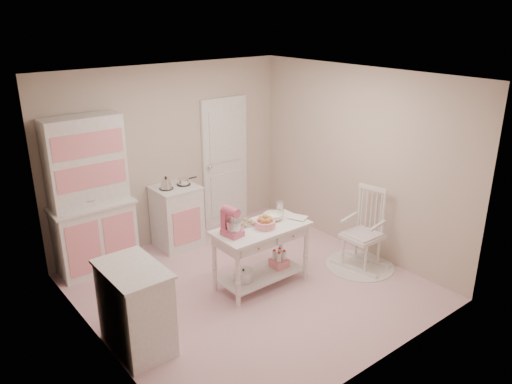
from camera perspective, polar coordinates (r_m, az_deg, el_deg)
room_shell at (r=5.73m, az=-0.67°, el=3.48°), size 3.84×3.84×2.62m
door at (r=7.89m, az=-3.56°, el=3.42°), size 0.82×0.05×2.04m
hutch at (r=6.73m, az=-18.38°, el=-0.47°), size 1.06×0.50×2.08m
stove at (r=7.35m, az=-9.03°, el=-2.75°), size 0.62×0.57×0.92m
base_cabinet at (r=5.31m, az=-13.59°, el=-12.77°), size 0.54×0.84×0.92m
lace_rug at (r=7.02m, az=11.76°, el=-8.20°), size 0.92×0.92×0.01m
rocking_chair at (r=6.78m, az=12.09°, el=-4.15°), size 0.61×0.80×1.10m
work_table at (r=6.26m, az=0.59°, el=-7.34°), size 1.20×0.60×0.80m
stand_mixer at (r=5.80m, az=-2.74°, el=-3.46°), size 0.24×0.30×0.34m
cookie_tray at (r=6.13m, az=-1.55°, el=-3.75°), size 0.34×0.24×0.02m
bread_basket at (r=6.05m, az=1.06°, el=-3.71°), size 0.25×0.25×0.09m
mixing_bowl at (r=6.28m, az=1.99°, el=-2.82°), size 0.25×0.25×0.08m
metal_pitcher at (r=6.43m, az=2.75°, el=-1.84°), size 0.10×0.10×0.17m
recipe_book at (r=6.27m, az=4.49°, el=-3.20°), size 0.25×0.28×0.02m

